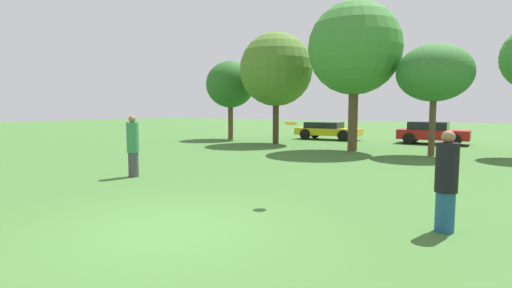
# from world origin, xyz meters

# --- Properties ---
(ground_plane) EXTENTS (120.00, 120.00, 0.00)m
(ground_plane) POSITION_xyz_m (0.00, 0.00, 0.00)
(ground_plane) COLOR #3D6B2D
(person_thrower) EXTENTS (0.36, 0.36, 1.87)m
(person_thrower) POSITION_xyz_m (-4.61, 3.19, 0.94)
(person_thrower) COLOR #3F3F47
(person_thrower) RESTS_ON ground
(person_catcher) EXTENTS (0.36, 0.36, 1.71)m
(person_catcher) POSITION_xyz_m (4.04, 2.48, 0.86)
(person_catcher) COLOR navy
(person_catcher) RESTS_ON ground
(frisbee) EXTENTS (0.27, 0.27, 0.08)m
(frisbee) POSITION_xyz_m (0.92, 2.87, 1.75)
(frisbee) COLOR orange
(tree_0) EXTENTS (3.26, 3.26, 5.26)m
(tree_0) POSITION_xyz_m (-10.60, 16.40, 3.68)
(tree_0) COLOR brown
(tree_0) RESTS_ON ground
(tree_1) EXTENTS (4.26, 4.26, 6.48)m
(tree_1) POSITION_xyz_m (-6.38, 15.15, 4.34)
(tree_1) COLOR #473323
(tree_1) RESTS_ON ground
(tree_2) EXTENTS (4.48, 4.48, 7.22)m
(tree_2) POSITION_xyz_m (-1.29, 13.81, 4.95)
(tree_2) COLOR brown
(tree_2) RESTS_ON ground
(tree_3) EXTENTS (3.16, 3.16, 4.86)m
(tree_3) POSITION_xyz_m (2.30, 13.69, 3.60)
(tree_3) COLOR brown
(tree_3) RESTS_ON ground
(parked_car_yellow) EXTENTS (4.28, 1.90, 1.17)m
(parked_car_yellow) POSITION_xyz_m (-4.97, 19.69, 0.65)
(parked_car_yellow) COLOR gold
(parked_car_yellow) RESTS_ON ground
(parked_car_red) EXTENTS (3.86, 2.14, 1.31)m
(parked_car_red) POSITION_xyz_m (1.49, 19.92, 0.69)
(parked_car_red) COLOR red
(parked_car_red) RESTS_ON ground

